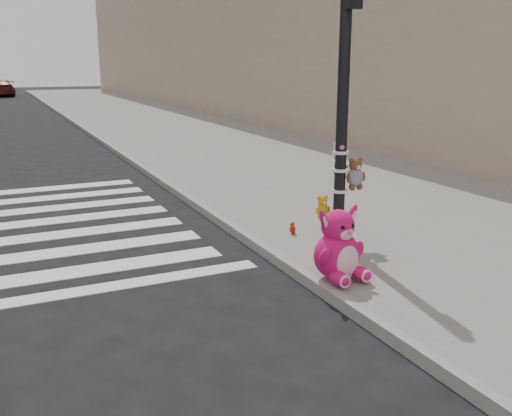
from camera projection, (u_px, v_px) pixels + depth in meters
name	position (u px, v px, depth m)	size (l,w,h in m)	color
ground	(214.00, 340.00, 5.63)	(120.00, 120.00, 0.00)	black
sidewalk_near	(252.00, 154.00, 16.43)	(7.00, 80.00, 0.14)	slate
curb_edge	(133.00, 163.00, 15.02)	(0.12, 80.00, 0.15)	gray
bld_near	(270.00, 8.00, 26.22)	(5.00, 60.00, 10.00)	tan
signal_pole	(343.00, 128.00, 7.85)	(0.70, 0.49, 4.00)	black
pink_bunny	(339.00, 249.00, 6.74)	(0.64, 0.71, 0.90)	#E2136E
red_teddy	(292.00, 228.00, 8.57)	(0.12, 0.09, 0.18)	#B52512
car_maroon_near	(0.00, 88.00, 44.02)	(1.74, 4.28, 1.24)	maroon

